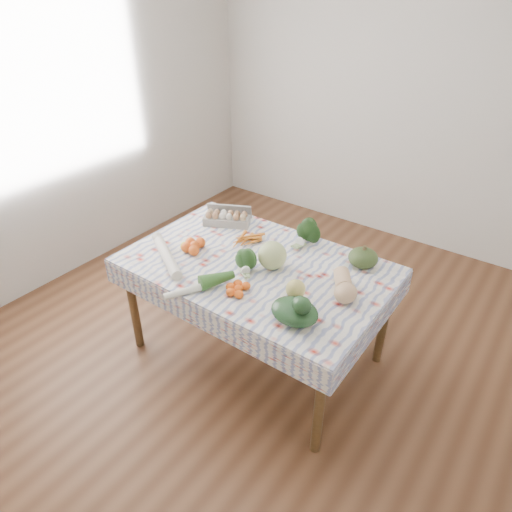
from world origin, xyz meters
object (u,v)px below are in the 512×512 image
cabbage (272,255)px  grapefruit (296,289)px  dining_table (256,275)px  kabocha_squash (363,258)px  butternut_squash (344,284)px  egg_carton (227,219)px

cabbage → grapefruit: cabbage is taller
dining_table → cabbage: 0.21m
kabocha_squash → grapefruit: bearing=-107.9°
kabocha_squash → butternut_squash: size_ratio=0.67×
egg_carton → grapefruit: grapefruit is taller
egg_carton → butternut_squash: bearing=-40.4°
kabocha_squash → grapefruit: kabocha_squash is taller
cabbage → grapefruit: bearing=-32.0°
kabocha_squash → butternut_squash: bearing=-84.0°
cabbage → butternut_squash: cabbage is taller
cabbage → butternut_squash: size_ratio=0.65×
egg_carton → butternut_squash: (1.08, -0.26, 0.02)m
cabbage → grapefruit: (0.28, -0.17, -0.03)m
cabbage → egg_carton: bearing=154.8°
dining_table → egg_carton: size_ratio=4.81×
egg_carton → butternut_squash: 1.11m
egg_carton → dining_table: bearing=-58.8°
butternut_squash → egg_carton: bearing=133.7°
egg_carton → cabbage: 0.66m
egg_carton → kabocha_squash: kabocha_squash is taller
butternut_squash → grapefruit: bearing=-169.2°
butternut_squash → grapefruit: (-0.21, -0.20, -0.01)m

